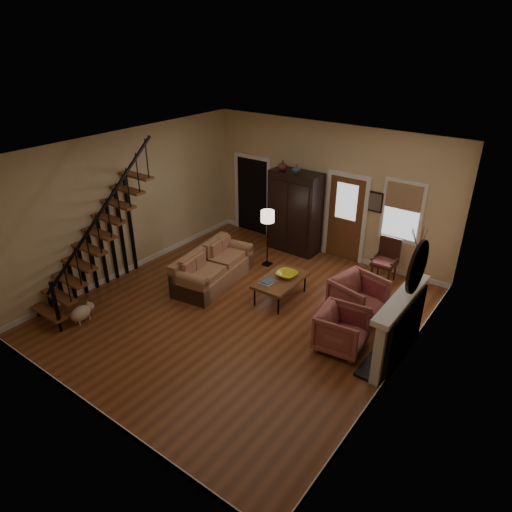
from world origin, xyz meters
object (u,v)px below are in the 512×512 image
Objects in this scene: side_chair at (385,261)px; floor_lamp at (267,238)px; armoire at (295,212)px; armchair_left at (342,330)px; sofa at (213,267)px; armchair_right at (358,298)px; coffee_table at (280,289)px.

floor_lamp is at bearing -160.39° from side_chair.
armchair_left is (2.90, -3.00, -0.66)m from armoire.
armoire reaches higher than sofa.
floor_lamp reaches higher than sofa.
floor_lamp is at bearing 87.43° from armchair_right.
coffee_table is 1.35× the size of armchair_right.
armoire reaches higher than floor_lamp.
armoire is at bearing 115.62° from coffee_table.
armoire is 1.66× the size of coffee_table.
armchair_right is at bearing 4.33° from sofa.
armoire is at bearing 67.66° from armchair_right.
floor_lamp reaches higher than armchair_right.
armchair_right is 0.66× the size of floor_lamp.
armchair_right is (1.61, 0.37, 0.18)m from coffee_table.
sofa is at bearing -108.29° from floor_lamp.
armoire is 2.06× the size of side_chair.
armoire is 2.71m from sofa.
sofa is at bearing 75.61° from armchair_left.
armoire is 4.23m from armchair_left.
floor_lamp is at bearing 50.49° from armchair_left.
floor_lamp is (-2.74, 0.74, 0.28)m from armchair_right.
side_chair reaches higher than coffee_table.
coffee_table is (1.07, -2.24, -0.81)m from armoire.
sofa is 1.67× the size of coffee_table.
sofa is 3.29m from armchair_right.
armoire is 2.61m from side_chair.
sofa reaches higher than coffee_table.
floor_lamp is (-2.96, 1.87, 0.32)m from armchair_left.
armoire is at bearing 36.80° from armchair_left.
armchair_right is (3.22, 0.70, 0.03)m from sofa.
sofa is at bearing -101.76° from armoire.
armoire is at bearing 87.01° from floor_lamp.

